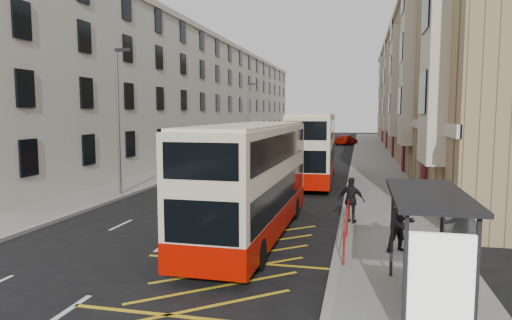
% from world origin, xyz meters
% --- Properties ---
extents(ground, '(200.00, 200.00, 0.00)m').
position_xyz_m(ground, '(0.00, 0.00, 0.00)').
color(ground, black).
rests_on(ground, ground).
extents(pavement_right, '(4.00, 120.00, 0.15)m').
position_xyz_m(pavement_right, '(8.00, 30.00, 0.07)').
color(pavement_right, slate).
rests_on(pavement_right, ground).
extents(pavement_left, '(3.00, 120.00, 0.15)m').
position_xyz_m(pavement_left, '(-7.50, 30.00, 0.07)').
color(pavement_left, slate).
rests_on(pavement_left, ground).
extents(kerb_right, '(0.25, 120.00, 0.15)m').
position_xyz_m(kerb_right, '(6.00, 30.00, 0.07)').
color(kerb_right, gray).
rests_on(kerb_right, ground).
extents(kerb_left, '(0.25, 120.00, 0.15)m').
position_xyz_m(kerb_left, '(-6.00, 30.00, 0.07)').
color(kerb_left, gray).
rests_on(kerb_left, ground).
extents(road_markings, '(10.00, 110.00, 0.01)m').
position_xyz_m(road_markings, '(0.00, 45.00, 0.01)').
color(road_markings, silver).
rests_on(road_markings, ground).
extents(terrace_right, '(10.75, 79.00, 15.25)m').
position_xyz_m(terrace_right, '(14.88, 45.38, 7.52)').
color(terrace_right, '#927E54').
rests_on(terrace_right, ground).
extents(terrace_left, '(9.18, 79.00, 13.25)m').
position_xyz_m(terrace_left, '(-13.43, 45.50, 6.52)').
color(terrace_left, beige).
rests_on(terrace_left, ground).
extents(bus_shelter, '(1.65, 4.25, 2.70)m').
position_xyz_m(bus_shelter, '(8.34, -0.39, 2.14)').
color(bus_shelter, black).
rests_on(bus_shelter, pavement_right).
extents(guard_railing, '(0.06, 6.56, 1.01)m').
position_xyz_m(guard_railing, '(6.25, 5.75, 0.86)').
color(guard_railing, '#A81412').
rests_on(guard_railing, pavement_right).
extents(street_lamp_near, '(0.93, 0.18, 8.00)m').
position_xyz_m(street_lamp_near, '(-6.35, 12.00, 4.64)').
color(street_lamp_near, slate).
rests_on(street_lamp_near, pavement_left).
extents(street_lamp_far, '(0.93, 0.18, 8.00)m').
position_xyz_m(street_lamp_far, '(-6.35, 42.00, 4.64)').
color(street_lamp_far, slate).
rests_on(street_lamp_far, pavement_left).
extents(double_decker_front, '(2.59, 10.68, 4.25)m').
position_xyz_m(double_decker_front, '(2.76, 5.35, 2.16)').
color(double_decker_front, beige).
rests_on(double_decker_front, ground).
extents(double_decker_rear, '(3.03, 11.53, 4.57)m').
position_xyz_m(double_decker_rear, '(3.56, 19.78, 2.33)').
color(double_decker_rear, beige).
rests_on(double_decker_rear, ground).
extents(pedestrian_near, '(0.76, 0.71, 1.74)m').
position_xyz_m(pedestrian_near, '(8.12, -1.44, 1.02)').
color(pedestrian_near, black).
rests_on(pedestrian_near, pavement_right).
extents(pedestrian_mid, '(1.14, 1.05, 1.90)m').
position_xyz_m(pedestrian_mid, '(8.01, 4.24, 1.10)').
color(pedestrian_mid, black).
rests_on(pedestrian_mid, pavement_right).
extents(pedestrian_far, '(1.19, 0.76, 1.88)m').
position_xyz_m(pedestrian_far, '(6.35, 7.93, 1.09)').
color(pedestrian_far, black).
rests_on(pedestrian_far, pavement_right).
extents(white_van, '(3.68, 5.26, 1.33)m').
position_xyz_m(white_van, '(-4.78, 39.72, 0.67)').
color(white_van, silver).
rests_on(white_van, ground).
extents(car_silver, '(1.81, 4.34, 1.47)m').
position_xyz_m(car_silver, '(-4.77, 57.08, 0.74)').
color(car_silver, '#B4B6BC').
rests_on(car_silver, ground).
extents(car_dark, '(2.75, 4.61, 1.44)m').
position_xyz_m(car_dark, '(-2.69, 65.65, 0.72)').
color(car_dark, black).
rests_on(car_dark, ground).
extents(car_red, '(3.64, 5.29, 1.42)m').
position_xyz_m(car_red, '(4.62, 57.15, 0.71)').
color(car_red, '#940E03').
rests_on(car_red, ground).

